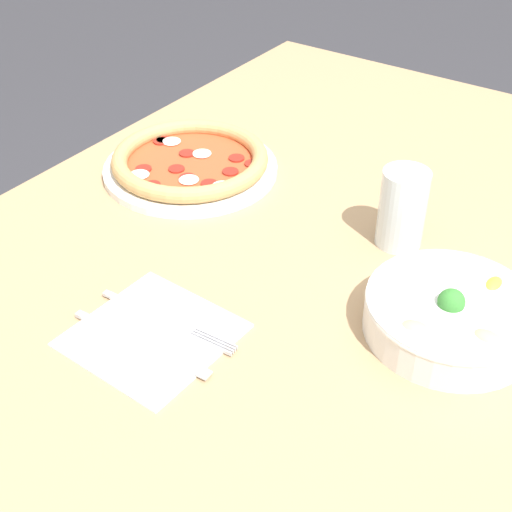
{
  "coord_description": "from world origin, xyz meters",
  "views": [
    {
      "loc": [
        0.76,
        0.35,
        1.33
      ],
      "look_at": [
        0.14,
        -0.08,
        0.76
      ],
      "focal_mm": 50.0,
      "sensor_mm": 36.0,
      "label": 1
    }
  ],
  "objects_px": {
    "pizza": "(190,162)",
    "glass": "(402,208)",
    "fork": "(165,320)",
    "bowl": "(451,313)",
    "knife": "(134,340)"
  },
  "relations": [
    {
      "from": "fork",
      "to": "pizza",
      "type": "bearing_deg",
      "value": 121.63
    },
    {
      "from": "pizza",
      "to": "glass",
      "type": "distance_m",
      "value": 0.37
    },
    {
      "from": "glass",
      "to": "bowl",
      "type": "bearing_deg",
      "value": 43.87
    },
    {
      "from": "glass",
      "to": "fork",
      "type": "bearing_deg",
      "value": -26.53
    },
    {
      "from": "pizza",
      "to": "glass",
      "type": "bearing_deg",
      "value": 91.84
    },
    {
      "from": "pizza",
      "to": "fork",
      "type": "xyz_separation_m",
      "value": [
        0.31,
        0.21,
        -0.01
      ]
    },
    {
      "from": "fork",
      "to": "bowl",
      "type": "bearing_deg",
      "value": 29.91
    },
    {
      "from": "knife",
      "to": "pizza",
      "type": "bearing_deg",
      "value": 117.09
    },
    {
      "from": "knife",
      "to": "glass",
      "type": "xyz_separation_m",
      "value": [
        -0.36,
        0.16,
        0.05
      ]
    },
    {
      "from": "pizza",
      "to": "glass",
      "type": "height_order",
      "value": "glass"
    },
    {
      "from": "bowl",
      "to": "fork",
      "type": "relative_size",
      "value": 1.03
    },
    {
      "from": "fork",
      "to": "glass",
      "type": "relative_size",
      "value": 1.76
    },
    {
      "from": "pizza",
      "to": "knife",
      "type": "distance_m",
      "value": 0.41
    },
    {
      "from": "pizza",
      "to": "fork",
      "type": "height_order",
      "value": "pizza"
    },
    {
      "from": "fork",
      "to": "knife",
      "type": "bearing_deg",
      "value": -100.1
    }
  ]
}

